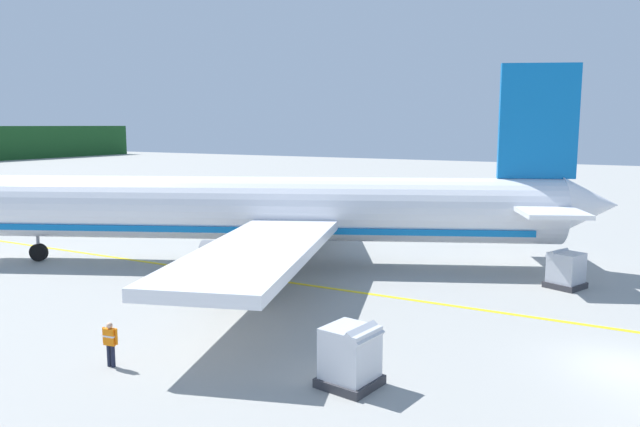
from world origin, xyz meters
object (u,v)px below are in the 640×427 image
at_px(cargo_container_near, 565,270).
at_px(cargo_container_mid, 351,357).
at_px(airliner_foreground, 263,210).
at_px(crew_loader_left, 110,341).

bearing_deg(cargo_container_near, cargo_container_mid, 164.33).
height_order(airliner_foreground, crew_loader_left, airliner_foreground).
bearing_deg(airliner_foreground, cargo_container_near, -79.09).
bearing_deg(crew_loader_left, cargo_container_near, -33.88).
distance_m(airliner_foreground, cargo_container_mid, 18.08).
relative_size(cargo_container_mid, crew_loader_left, 1.32).
bearing_deg(cargo_container_mid, crew_loader_left, 107.59).
relative_size(cargo_container_near, crew_loader_left, 1.36).
relative_size(airliner_foreground, cargo_container_near, 18.02).
xyz_separation_m(cargo_container_mid, crew_loader_left, (-2.58, 8.13, -0.06)).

